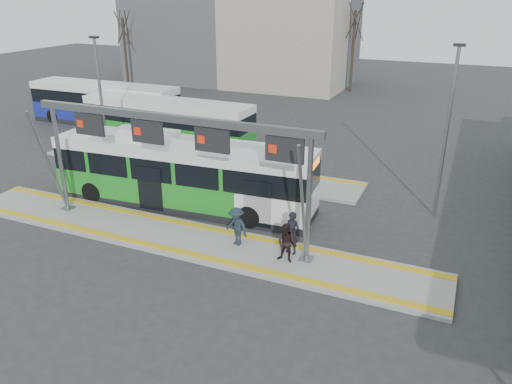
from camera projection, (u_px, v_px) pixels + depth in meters
ground at (181, 240)px, 21.32m from camera, size 120.00×120.00×0.00m
platform_main at (181, 238)px, 21.29m from camera, size 22.00×3.00×0.15m
platform_second at (194, 168)px, 29.54m from camera, size 20.00×3.00×0.15m
tactile_main at (181, 236)px, 21.26m from camera, size 22.00×2.65×0.02m
tactile_second at (204, 160)px, 30.48m from camera, size 20.00×0.35×0.02m
gantry at (171, 140)px, 20.02m from camera, size 13.00×1.68×5.20m
hero_bus at (183, 174)px, 24.08m from camera, size 13.00×3.56×3.53m
bg_bus_green at (168, 122)px, 33.70m from camera, size 12.15×2.84×3.02m
bg_bus_blue at (105, 105)px, 38.51m from camera, size 12.08×2.86×3.14m
passenger_a at (292, 233)px, 19.64m from camera, size 0.72×0.55×1.76m
passenger_b at (287, 243)px, 19.05m from camera, size 0.79×0.63×1.58m
passenger_c at (237, 226)px, 20.29m from camera, size 1.20×0.90×1.65m
tree_left at (308, 24)px, 46.66m from camera, size 1.40×1.40×8.83m
tree_mid at (355, 22)px, 48.60m from camera, size 1.40×1.40×8.91m
tree_far at (123, 28)px, 50.93m from camera, size 1.40×1.40×8.04m
lamp_west at (102, 104)px, 27.25m from camera, size 0.50×0.25×7.63m
lamp_east at (447, 130)px, 21.98m from camera, size 0.50×0.25×7.84m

